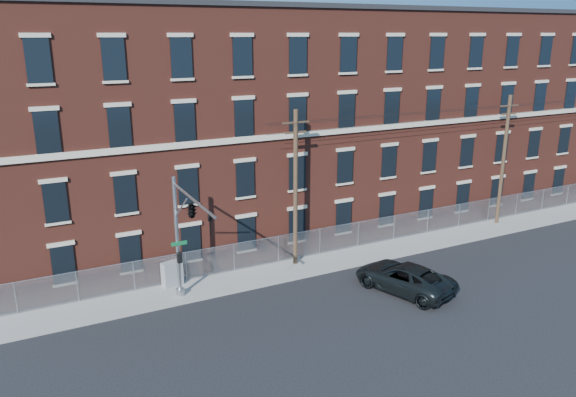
% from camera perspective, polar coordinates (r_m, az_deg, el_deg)
% --- Properties ---
extents(ground, '(140.00, 140.00, 0.00)m').
position_cam_1_polar(ground, '(31.45, 2.28, -11.02)').
color(ground, black).
rests_on(ground, ground).
extents(sidewalk, '(65.00, 3.00, 0.12)m').
position_cam_1_polar(sidewalk, '(41.58, 13.47, -4.34)').
color(sidewalk, '#999690').
rests_on(sidewalk, ground).
extents(mill_building, '(55.30, 14.32, 16.30)m').
position_cam_1_polar(mill_building, '(46.51, 7.00, 8.50)').
color(mill_building, '#5F271D').
rests_on(mill_building, ground).
extents(chain_link_fence, '(59.06, 0.06, 1.85)m').
position_cam_1_polar(chain_link_fence, '(42.17, 12.43, -2.53)').
color(chain_link_fence, '#A5A8AD').
rests_on(chain_link_fence, ground).
extents(traffic_signal_mast, '(0.90, 6.75, 7.00)m').
position_cam_1_polar(traffic_signal_mast, '(29.04, -10.14, -2.10)').
color(traffic_signal_mast, '#9EA0A5').
rests_on(traffic_signal_mast, ground).
extents(utility_pole_near, '(1.80, 0.28, 10.00)m').
position_cam_1_polar(utility_pole_near, '(34.99, 0.77, 1.28)').
color(utility_pole_near, '#443222').
rests_on(utility_pole_near, ground).
extents(utility_pole_mid, '(1.80, 0.28, 10.00)m').
position_cam_1_polar(utility_pole_mid, '(45.99, 21.09, 3.86)').
color(utility_pole_mid, '#443222').
rests_on(utility_pole_mid, ground).
extents(overhead_wires, '(40.00, 0.62, 0.62)m').
position_cam_1_polar(overhead_wires, '(45.39, 21.59, 8.52)').
color(overhead_wires, black).
rests_on(overhead_wires, ground).
extents(pickup_truck, '(4.48, 6.52, 1.66)m').
position_cam_1_polar(pickup_truck, '(33.65, 11.70, -7.88)').
color(pickup_truck, black).
rests_on(pickup_truck, ground).
extents(utility_cabinet, '(1.28, 0.82, 1.48)m').
position_cam_1_polar(utility_cabinet, '(34.10, -11.71, -7.49)').
color(utility_cabinet, gray).
rests_on(utility_cabinet, sidewalk).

